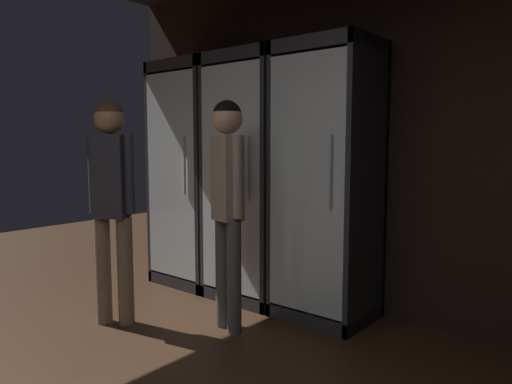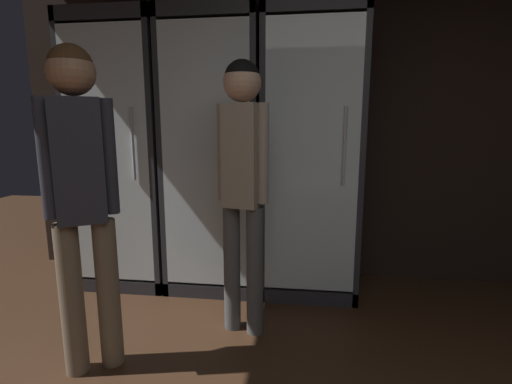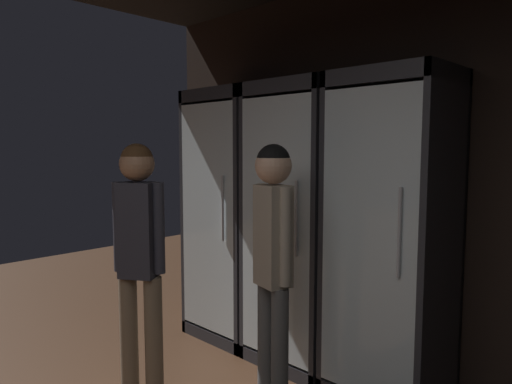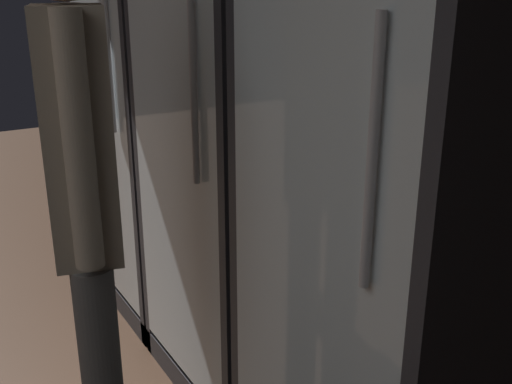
{
  "view_description": "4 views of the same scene",
  "coord_description": "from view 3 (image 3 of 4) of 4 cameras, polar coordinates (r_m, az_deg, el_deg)",
  "views": [
    {
      "loc": [
        1.27,
        -0.34,
        1.33
      ],
      "look_at": [
        -1.28,
        2.74,
        0.91
      ],
      "focal_mm": 33.09,
      "sensor_mm": 36.0,
      "label": 1
    },
    {
      "loc": [
        -0.62,
        -0.01,
        1.24
      ],
      "look_at": [
        -0.94,
        2.56,
        0.78
      ],
      "focal_mm": 25.3,
      "sensor_mm": 36.0,
      "label": 2
    },
    {
      "loc": [
        0.82,
        0.07,
        1.6
      ],
      "look_at": [
        -1.62,
        2.58,
        1.26
      ],
      "focal_mm": 32.48,
      "sensor_mm": 36.0,
      "label": 3
    },
    {
      "loc": [
        0.41,
        1.69,
        1.42
      ],
      "look_at": [
        -1.21,
        2.68,
        0.76
      ],
      "focal_mm": 42.16,
      "sensor_mm": 36.0,
      "label": 4
    }
  ],
  "objects": [
    {
      "name": "wall_back",
      "position": [
        3.08,
        28.57,
        1.18
      ],
      "size": [
        6.0,
        0.06,
        2.8
      ],
      "primitive_type": "cube",
      "color": "black",
      "rests_on": "ground"
    },
    {
      "name": "cooler_far_left",
      "position": [
        3.93,
        -2.37,
        -3.05
      ],
      "size": [
        0.7,
        0.6,
        2.06
      ],
      "color": "#2B2B30",
      "rests_on": "ground"
    },
    {
      "name": "cooler_left",
      "position": [
        3.45,
        5.94,
        -4.29
      ],
      "size": [
        0.7,
        0.6,
        2.06
      ],
      "color": "#2B2B30",
      "rests_on": "ground"
    },
    {
      "name": "cooler_center",
      "position": [
        3.06,
        16.63,
        -5.82
      ],
      "size": [
        0.7,
        0.6,
        2.06
      ],
      "color": "#2B2B30",
      "rests_on": "ground"
    },
    {
      "name": "shopper_near",
      "position": [
        2.99,
        -14.21,
        -6.48
      ],
      "size": [
        0.3,
        0.26,
        1.62
      ],
      "color": "#72604C",
      "rests_on": "ground"
    },
    {
      "name": "shopper_far",
      "position": [
        2.72,
        2.11,
        -6.86
      ],
      "size": [
        0.31,
        0.21,
        1.62
      ],
      "color": "#4C4C4C",
      "rests_on": "ground"
    }
  ]
}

